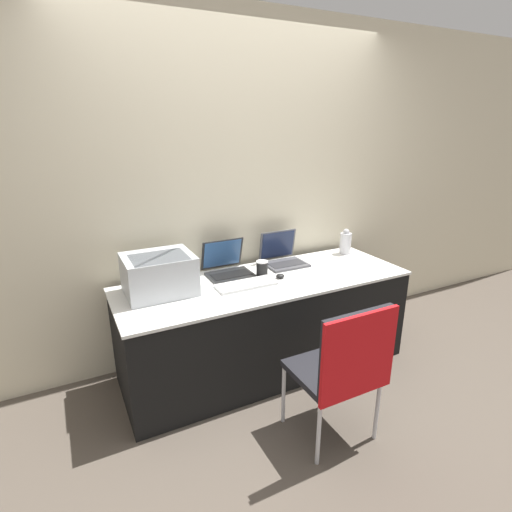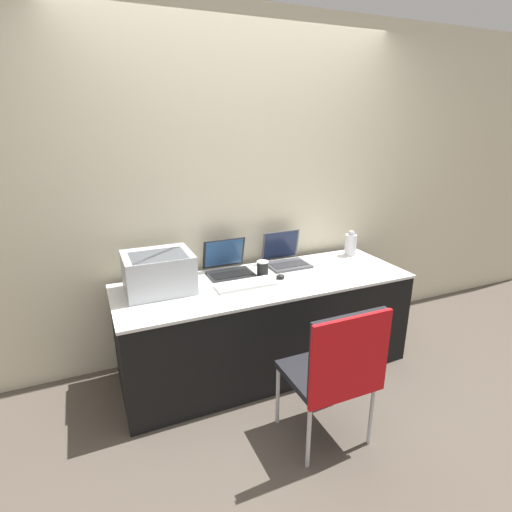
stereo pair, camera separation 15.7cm
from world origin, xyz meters
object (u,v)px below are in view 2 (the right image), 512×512
coffee_cup (263,268)px  chair (338,365)px  laptop_left (228,267)px  metal_pitcher (351,244)px  laptop_right (285,258)px  external_keyboard (245,284)px  mouse (280,277)px  printer (158,271)px

coffee_cup → chair: bearing=-89.7°
laptop_left → metal_pitcher: bearing=-0.2°
laptop_right → chair: (-0.27, -1.14, -0.23)m
external_keyboard → mouse: bearing=3.7°
laptop_left → coffee_cup: 0.26m
laptop_right → coffee_cup: bearing=-150.0°
laptop_right → printer: bearing=-172.9°
printer → laptop_left: (0.54, 0.12, -0.09)m
metal_pitcher → chair: size_ratio=0.25×
mouse → chair: size_ratio=0.07×
external_keyboard → metal_pitcher: (1.08, 0.27, 0.09)m
external_keyboard → metal_pitcher: bearing=13.9°
printer → external_keyboard: (0.56, -0.16, -0.13)m
printer → chair: size_ratio=0.50×
laptop_right → metal_pitcher: size_ratio=1.46×
external_keyboard → printer: bearing=164.4°
printer → external_keyboard: size_ratio=1.06×
laptop_left → metal_pitcher: size_ratio=1.49×
metal_pitcher → mouse: bearing=-162.6°
printer → chair: (0.76, -1.01, -0.31)m
metal_pitcher → chair: (-0.89, -1.13, -0.27)m
metal_pitcher → coffee_cup: bearing=-170.9°
metal_pitcher → printer: bearing=-176.1°
laptop_left → laptop_right: 0.49m
laptop_left → printer: bearing=-167.9°
laptop_right → chair: bearing=-103.2°
external_keyboard → mouse: 0.29m
mouse → external_keyboard: bearing=-176.3°
printer → coffee_cup: 0.76m
laptop_left → laptop_right: laptop_right is taller
laptop_left → laptop_right: (0.49, 0.01, 0.00)m
external_keyboard → mouse: size_ratio=6.57×
mouse → coffee_cup: bearing=131.1°
mouse → metal_pitcher: size_ratio=0.29×
laptop_right → mouse: bearing=-124.1°
printer → mouse: bearing=-9.2°
laptop_right → chair: 1.20m
coffee_cup → metal_pitcher: (0.89, 0.14, 0.04)m
external_keyboard → chair: bearing=-76.9°
printer → mouse: size_ratio=6.93×
coffee_cup → chair: (0.00, -0.98, -0.23)m
external_keyboard → coffee_cup: size_ratio=3.72×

